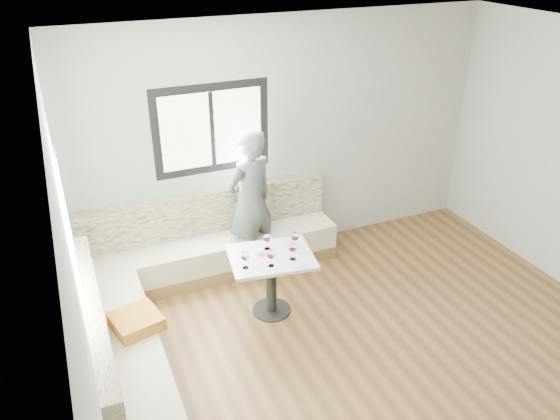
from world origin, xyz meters
The scene contains 10 objects.
room centered at (-0.08, 0.08, 1.41)m, with size 5.01×5.01×2.81m.
banquette centered at (-1.59, 1.63, 0.33)m, with size 2.90×2.80×0.95m.
table centered at (-0.70, 1.31, 0.51)m, with size 0.92×0.76×0.68m.
person centered at (-0.59, 2.19, 0.85)m, with size 0.62×0.41×1.70m, color #4F5556.
olive_ramekin centered at (-0.80, 1.40, 0.70)m, with size 0.09×0.09×0.04m.
wine_glass_a centered at (-1.01, 1.20, 0.81)m, with size 0.08×0.08×0.18m.
wine_glass_b centered at (-0.77, 1.14, 0.81)m, with size 0.08×0.08×0.18m.
wine_glass_c centered at (-0.53, 1.17, 0.81)m, with size 0.08×0.08×0.18m.
wine_glass_d centered at (-0.69, 1.44, 0.81)m, with size 0.08×0.08×0.18m.
wine_glass_e centered at (-0.42, 1.36, 0.81)m, with size 0.08×0.08×0.18m.
Camera 1 is at (-2.43, -2.95, 3.59)m, focal length 35.00 mm.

